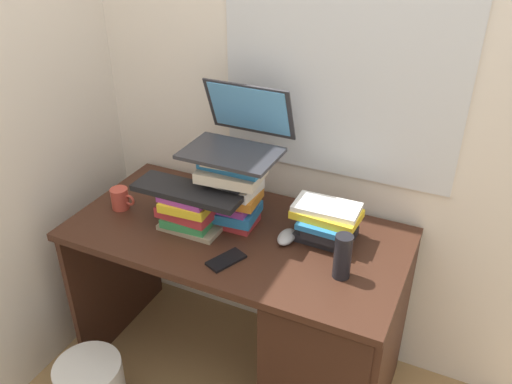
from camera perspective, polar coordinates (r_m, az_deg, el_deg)
ground_plane at (r=2.50m, az=-1.78°, el=-18.31°), size 6.00×6.00×0.00m
wall_back at (r=2.06m, az=2.44°, el=14.17°), size 6.00×0.06×2.60m
wall_left at (r=2.23m, az=-21.84°, el=13.32°), size 0.05×6.00×2.60m
desk at (r=2.10m, az=5.71°, el=-14.20°), size 1.27×0.64×0.74m
book_stack_tall at (r=1.98m, az=-2.66°, el=0.35°), size 0.26×0.20×0.29m
book_stack_keyboard_riser at (r=2.00m, az=-7.22°, el=-2.07°), size 0.24×0.18×0.15m
book_stack_side at (r=1.94m, az=7.69°, el=-3.25°), size 0.25×0.19×0.14m
laptop at (r=1.95m, az=-1.87°, el=6.21°), size 0.35×0.32×0.23m
keyboard at (r=1.95m, az=-7.33°, el=0.07°), size 0.42×0.14×0.02m
computer_mouse at (r=1.94m, az=3.32°, el=-4.85°), size 0.06×0.10×0.04m
mug at (r=2.19m, az=-14.39°, el=-0.69°), size 0.11×0.07×0.09m
water_bottle at (r=1.77m, az=9.30°, el=-6.86°), size 0.06×0.06×0.16m
cell_phone at (r=1.85m, az=-3.24°, el=-7.31°), size 0.11×0.15×0.01m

